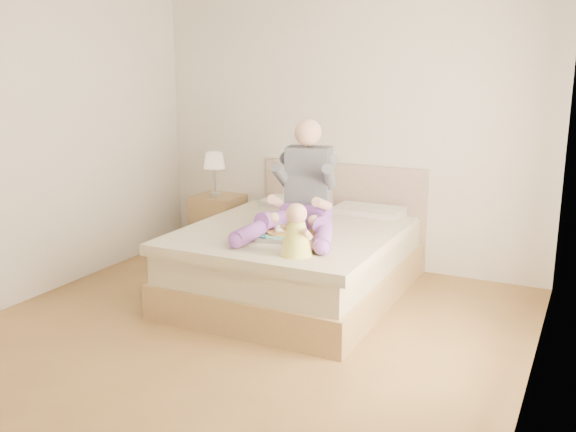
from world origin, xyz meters
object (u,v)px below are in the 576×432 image
at_px(nightstand, 218,222).
at_px(tray, 291,234).
at_px(adult, 303,196).
at_px(bed, 301,257).
at_px(baby, 297,234).

xyz_separation_m(nightstand, tray, (1.47, -1.24, 0.34)).
bearing_deg(tray, adult, 87.17).
distance_m(nightstand, adult, 1.78).
height_order(nightstand, tray, tray).
relative_size(bed, adult, 1.85).
distance_m(nightstand, baby, 2.41).
xyz_separation_m(bed, nightstand, (-1.35, 0.80, -0.02)).
distance_m(bed, adult, 0.58).
xyz_separation_m(adult, baby, (0.29, -0.73, -0.12)).
height_order(bed, nightstand, bed).
distance_m(adult, tray, 0.42).
height_order(adult, baby, adult).
relative_size(adult, baby, 3.06).
height_order(bed, adult, adult).
bearing_deg(baby, adult, 126.36).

